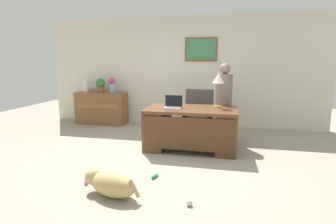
{
  "coord_description": "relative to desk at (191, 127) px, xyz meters",
  "views": [
    {
      "loc": [
        1.12,
        -4.16,
        1.6
      ],
      "look_at": [
        0.15,
        0.3,
        0.75
      ],
      "focal_mm": 28.79,
      "sensor_mm": 36.0,
      "label": 1
    }
  ],
  "objects": [
    {
      "name": "person_standing",
      "position": [
        0.57,
        0.65,
        0.39
      ],
      "size": [
        0.32,
        0.32,
        1.57
      ],
      "color": "#262323",
      "rests_on": "ground_plane"
    },
    {
      "name": "vase_with_flowers",
      "position": [
        -2.24,
        1.6,
        0.62
      ],
      "size": [
        0.17,
        0.17,
        0.38
      ],
      "color": "#8CA6C8",
      "rests_on": "credenza"
    },
    {
      "name": "laptop",
      "position": [
        -0.33,
        0.0,
        0.41
      ],
      "size": [
        0.32,
        0.22,
        0.22
      ],
      "color": "#B2B5BA",
      "rests_on": "desk"
    },
    {
      "name": "back_wall",
      "position": [
        -0.51,
        1.94,
        0.94
      ],
      "size": [
        7.0,
        0.16,
        2.7
      ],
      "color": "beige",
      "rests_on": "ground_plane"
    },
    {
      "name": "desk",
      "position": [
        0.0,
        0.0,
        0.0
      ],
      "size": [
        1.64,
        0.96,
        0.77
      ],
      "color": "brown",
      "rests_on": "ground_plane"
    },
    {
      "name": "dog_toy_ball",
      "position": [
        0.25,
        -2.03,
        -0.38
      ],
      "size": [
        0.07,
        0.07,
        0.07
      ],
      "primitive_type": "sphere",
      "color": "beige",
      "rests_on": "ground_plane"
    },
    {
      "name": "armchair",
      "position": [
        0.05,
        0.88,
        0.05
      ],
      "size": [
        0.6,
        0.59,
        1.01
      ],
      "color": "#564C47",
      "rests_on": "ground_plane"
    },
    {
      "name": "vase_empty",
      "position": [
        -2.99,
        1.6,
        0.57
      ],
      "size": [
        0.16,
        0.16,
        0.32
      ],
      "primitive_type": "cylinder",
      "color": "silver",
      "rests_on": "credenza"
    },
    {
      "name": "ground_plane",
      "position": [
        -0.51,
        -0.65,
        -0.41
      ],
      "size": [
        12.0,
        12.0,
        0.0
      ],
      "primitive_type": "plane",
      "color": "#9E937F"
    },
    {
      "name": "credenza",
      "position": [
        -2.55,
        1.59,
        -0.0
      ],
      "size": [
        1.29,
        0.5,
        0.82
      ],
      "color": "brown",
      "rests_on": "ground_plane"
    },
    {
      "name": "potted_plant",
      "position": [
        -2.55,
        1.6,
        0.61
      ],
      "size": [
        0.24,
        0.24,
        0.36
      ],
      "color": "brown",
      "rests_on": "credenza"
    },
    {
      "name": "desk_lamp",
      "position": [
        0.47,
        0.22,
        0.85
      ],
      "size": [
        0.22,
        0.22,
        0.63
      ],
      "color": "#9E8447",
      "rests_on": "desk"
    },
    {
      "name": "dog_toy_bone",
      "position": [
        -1.18,
        -1.75,
        -0.39
      ],
      "size": [
        0.12,
        0.18,
        0.05
      ],
      "primitive_type": "ellipsoid",
      "rotation": [
        0.0,
        0.0,
        5.14
      ],
      "color": "#D8338C",
      "rests_on": "ground_plane"
    },
    {
      "name": "dog_lying",
      "position": [
        -0.71,
        -2.0,
        -0.26
      ],
      "size": [
        0.78,
        0.45,
        0.3
      ],
      "color": "tan",
      "rests_on": "ground_plane"
    },
    {
      "name": "dog_toy_plush",
      "position": [
        -0.32,
        -1.39,
        -0.39
      ],
      "size": [
        0.1,
        0.17,
        0.05
      ],
      "primitive_type": "ellipsoid",
      "rotation": [
        0.0,
        0.0,
        4.38
      ],
      "color": "green",
      "rests_on": "ground_plane"
    }
  ]
}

